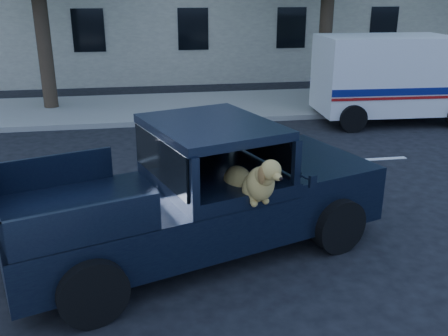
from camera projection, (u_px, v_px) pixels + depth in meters
name	position (u px, v px, depth m)	size (l,w,h in m)	color
ground	(227.00, 244.00, 7.65)	(120.00, 120.00, 0.00)	black
far_sidewalk	(178.00, 107.00, 16.16)	(60.00, 4.00, 0.15)	gray
lane_stripes	(289.00, 164.00, 11.12)	(21.60, 0.14, 0.01)	silver
pickup_truck	(191.00, 210.00, 7.26)	(5.76, 3.68, 1.93)	black
mail_truck	(392.00, 85.00, 14.42)	(4.58, 2.47, 2.46)	silver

